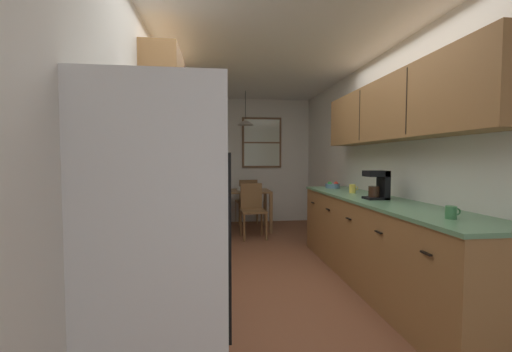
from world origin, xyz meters
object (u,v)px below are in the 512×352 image
Objects in this scene: refrigerator at (164,241)px; dining_chair_near at (252,208)px; mug_by_coffeemaker at (353,189)px; table_serving_bowl at (242,189)px; mug_spare at (451,212)px; trash_bin at (214,220)px; stove_range at (174,265)px; microwave_over_range at (157,108)px; fruit_bowl at (333,185)px; dining_chair_far at (247,199)px; coffee_maker at (379,184)px; dining_table at (246,197)px; storage_canister at (181,191)px.

refrigerator reaches higher than dining_chair_near.
table_serving_bowl is (-1.15, 2.19, -0.18)m from mug_by_coffeemaker.
mug_by_coffeemaker reaches higher than mug_spare.
dining_chair_near is 0.69m from trash_bin.
stove_range is 1.96× the size of microwave_over_range.
refrigerator is 3.21m from fruit_bowl.
trash_bin is 2.28m from mug_by_coffeemaker.
microwave_over_range is 0.62× the size of dining_chair_far.
coffee_maker reaches higher than dining_chair_near.
table_serving_bowl is (0.93, 3.31, -0.94)m from microwave_over_range.
mug_by_coffeemaker is (1.10, -2.18, 0.34)m from dining_table.
coffee_maker is (1.05, -2.21, 0.55)m from dining_chair_near.
fruit_bowl reaches higher than dining_table.
dining_chair_near is 4.67× the size of storage_canister.
dining_table is at bearing 96.28° from dining_chair_near.
mug_spare is (1.00, -3.29, 0.44)m from dining_chair_near.
dining_table is 8.14× the size of mug_spare.
table_serving_bowl is at bearing 72.54° from storage_canister.
table_serving_bowl is at bearing 112.76° from coffee_maker.
table_serving_bowl is (-1.12, 3.87, -0.18)m from mug_spare.
mug_by_coffeemaker is at bearing 29.62° from stove_range.
dining_chair_far is 4.67× the size of storage_canister.
dining_table is at bearing 116.67° from mug_by_coffeemaker.
stove_range reaches higher than dining_chair_near.
mug_spare reaches higher than dining_chair_far.
microwave_over_range reaches higher than stove_range.
refrigerator is 1.14m from microwave_over_range.
storage_canister is 0.88× the size of table_serving_bowl.
storage_canister is 1.77× the size of mug_spare.
refrigerator reaches higher than mug_by_coffeemaker.
dining_chair_far is 3.07× the size of coffee_maker.
microwave_over_range reaches higher than refrigerator.
refrigerator reaches higher than storage_canister.
trash_bin is at bearing 80.88° from microwave_over_range.
mug_spare is (-0.05, -1.09, -0.11)m from coffee_maker.
mug_by_coffeemaker is at bearing -62.19° from table_serving_bowl.
table_serving_bowl is (0.53, 0.77, 0.43)m from trash_bin.
mug_spare is at bearing 5.47° from refrigerator.
dining_table is 2.80m from storage_canister.
fruit_bowl is at bearing -63.50° from dining_chair_far.
mug_spare is (-0.03, -1.68, -0.01)m from mug_by_coffeemaker.
stove_range is at bearing -150.38° from mug_by_coffeemaker.
dining_chair_far is at bearing 81.67° from dining_table.
mug_by_coffeemaker is at bearing -40.21° from trash_bin.
coffee_maker reaches higher than dining_chair_far.
refrigerator is at bearing -101.25° from dining_chair_far.
mug_spare reaches higher than trash_bin.
storage_canister reaches higher than dining_chair_far.
microwave_over_range is 5.15× the size of mug_spare.
microwave_over_range reaches higher than coffee_maker.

